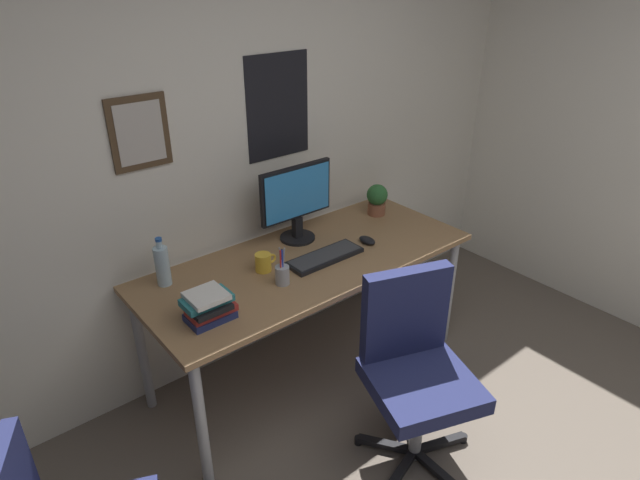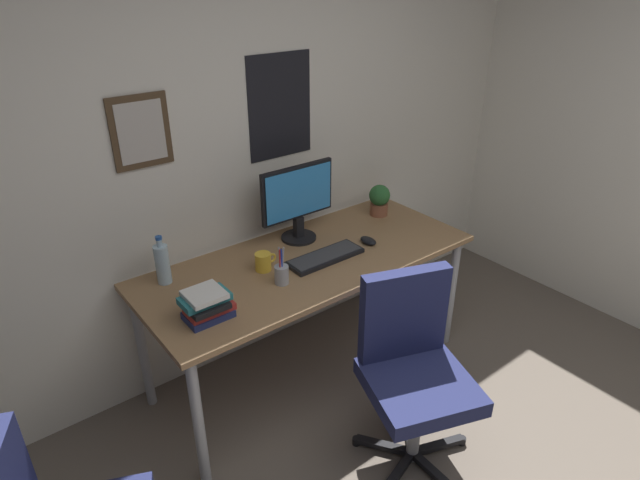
% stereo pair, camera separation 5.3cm
% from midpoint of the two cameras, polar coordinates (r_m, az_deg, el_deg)
% --- Properties ---
extents(wall_back, '(4.40, 0.10, 2.60)m').
position_cam_midpoint_polar(wall_back, '(2.93, -8.64, 9.96)').
color(wall_back, silver).
rests_on(wall_back, ground_plane).
extents(desk, '(1.82, 0.76, 0.76)m').
position_cam_midpoint_polar(desk, '(2.90, -0.69, -3.18)').
color(desk, '#936D47').
rests_on(desk, ground_plane).
extents(office_chair, '(0.59, 0.60, 0.95)m').
position_cam_midpoint_polar(office_chair, '(2.56, 10.40, -12.78)').
color(office_chair, '#1E234C').
rests_on(office_chair, ground_plane).
extents(monitor, '(0.46, 0.20, 0.43)m').
position_cam_midpoint_polar(monitor, '(2.97, -1.87, 4.29)').
color(monitor, black).
rests_on(monitor, desk).
extents(keyboard, '(0.43, 0.15, 0.03)m').
position_cam_midpoint_polar(keyboard, '(2.85, 1.08, -1.80)').
color(keyboard, black).
rests_on(keyboard, desk).
extents(computer_mouse, '(0.06, 0.11, 0.04)m').
position_cam_midpoint_polar(computer_mouse, '(3.02, 5.64, -0.08)').
color(computer_mouse, black).
rests_on(computer_mouse, desk).
extents(water_bottle, '(0.07, 0.07, 0.25)m').
position_cam_midpoint_polar(water_bottle, '(2.71, -15.84, -2.41)').
color(water_bottle, silver).
rests_on(water_bottle, desk).
extents(coffee_mug_near, '(0.12, 0.08, 0.09)m').
position_cam_midpoint_polar(coffee_mug_near, '(2.75, -5.47, -2.30)').
color(coffee_mug_near, yellow).
rests_on(coffee_mug_near, desk).
extents(potted_plant, '(0.13, 0.13, 0.20)m').
position_cam_midpoint_polar(potted_plant, '(3.35, 6.77, 4.35)').
color(potted_plant, brown).
rests_on(potted_plant, desk).
extents(pen_cup, '(0.07, 0.07, 0.20)m').
position_cam_midpoint_polar(pen_cup, '(2.63, -3.52, -3.58)').
color(pen_cup, '#9EA0A5').
rests_on(pen_cup, desk).
extents(book_stack_left, '(0.22, 0.17, 0.14)m').
position_cam_midpoint_polar(book_stack_left, '(2.41, -11.31, -6.78)').
color(book_stack_left, navy).
rests_on(book_stack_left, desk).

